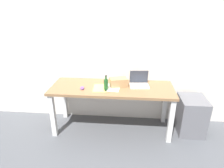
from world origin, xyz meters
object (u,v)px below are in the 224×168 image
(desk, at_px, (112,93))
(filing_cabinet, at_px, (191,115))
(laptop_right, at_px, (139,83))
(cardboard_box, at_px, (118,82))
(computer_mouse, at_px, (82,88))
(beer_bottle, at_px, (106,84))

(desk, height_order, filing_cabinet, desk)
(laptop_right, xyz_separation_m, cardboard_box, (-0.33, -0.05, 0.02))
(desk, distance_m, cardboard_box, 0.20)
(cardboard_box, bearing_deg, computer_mouse, -162.60)
(cardboard_box, bearing_deg, beer_bottle, -139.11)
(beer_bottle, distance_m, filing_cabinet, 1.47)
(laptop_right, relative_size, computer_mouse, 3.11)
(laptop_right, relative_size, filing_cabinet, 0.52)
(cardboard_box, relative_size, filing_cabinet, 0.45)
(cardboard_box, bearing_deg, desk, -151.91)
(computer_mouse, bearing_deg, cardboard_box, 7.61)
(beer_bottle, xyz_separation_m, computer_mouse, (-0.36, -0.02, -0.07))
(filing_cabinet, bearing_deg, laptop_right, 175.45)
(desk, bearing_deg, beer_bottle, -128.40)
(desk, distance_m, beer_bottle, 0.23)
(desk, xyz_separation_m, computer_mouse, (-0.44, -0.12, 0.12))
(cardboard_box, xyz_separation_m, filing_cabinet, (1.18, -0.02, -0.53))
(desk, xyz_separation_m, filing_cabinet, (1.27, 0.03, -0.36))
(filing_cabinet, bearing_deg, computer_mouse, -175.02)
(beer_bottle, relative_size, computer_mouse, 2.27)
(desk, relative_size, computer_mouse, 19.05)
(computer_mouse, bearing_deg, desk, 5.07)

